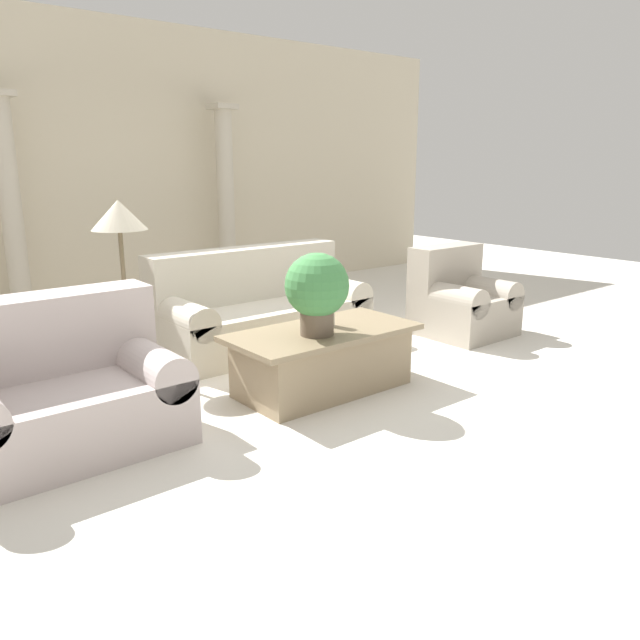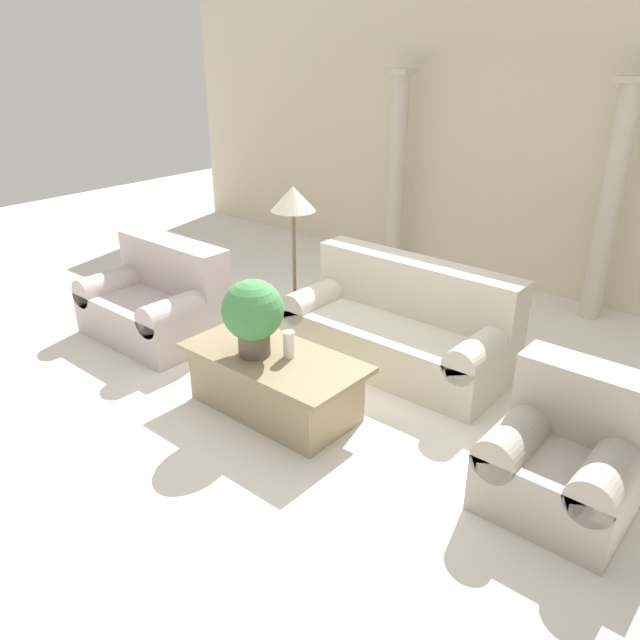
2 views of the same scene
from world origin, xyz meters
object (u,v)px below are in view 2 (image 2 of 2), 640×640
Objects in this scene: sofa_long at (401,326)px; loveseat at (158,300)px; floor_lamp at (293,206)px; armchair at (567,455)px; potted_plant at (253,313)px; coffee_table at (274,382)px.

loveseat is (-2.08, -1.01, 0.00)m from sofa_long.
floor_lamp is 3.27m from armchair.
armchair is at bearing 1.71° from loveseat.
sofa_long is 1.48m from potted_plant.
sofa_long is 3.30× the size of potted_plant.
floor_lamp reaches higher than coffee_table.
coffee_table is 0.58m from potted_plant.
armchair is at bearing -16.49° from floor_lamp.
armchair is at bearing 11.89° from potted_plant.
armchair is (2.18, 0.46, -0.46)m from potted_plant.
floor_lamp is (0.83, 1.01, 0.85)m from loveseat.
sofa_long reaches higher than coffee_table.
loveseat reaches higher than armchair.
coffee_table is (1.79, -0.27, -0.11)m from loveseat.
potted_plant is (1.68, -0.34, 0.45)m from loveseat.
coffee_table is at bearing -169.54° from armchair.
coffee_table is at bearing -102.60° from sofa_long.
sofa_long is 1.99m from armchair.
floor_lamp reaches higher than loveseat.
potted_plant reaches higher than armchair.
floor_lamp reaches higher than sofa_long.
potted_plant is at bearing -11.59° from loveseat.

